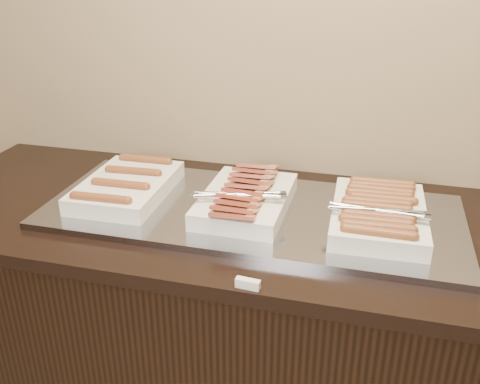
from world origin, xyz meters
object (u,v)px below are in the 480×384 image
object	(u,v)px
dish_left	(127,186)
counter	(245,335)
dish_center	(245,198)
warming_tray	(251,212)
dish_right	(378,213)

from	to	relation	value
dish_left	counter	bearing A→B (deg)	-1.05
counter	dish_center	size ratio (longest dim) A/B	5.39
warming_tray	dish_right	xyz separation A→B (m)	(0.36, -0.00, 0.04)
warming_tray	dish_right	world-z (taller)	dish_right
warming_tray	dish_left	distance (m)	0.39
counter	dish_center	world-z (taller)	dish_center
dish_right	counter	bearing A→B (deg)	177.89
dish_center	dish_right	distance (m)	0.37
dish_left	warming_tray	bearing A→B (deg)	-1.05
warming_tray	dish_left	world-z (taller)	dish_left
counter	warming_tray	distance (m)	0.46
warming_tray	dish_left	bearing A→B (deg)	180.00
warming_tray	dish_center	bearing A→B (deg)	-167.08
counter	warming_tray	world-z (taller)	warming_tray
warming_tray	dish_right	size ratio (longest dim) A/B	3.16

